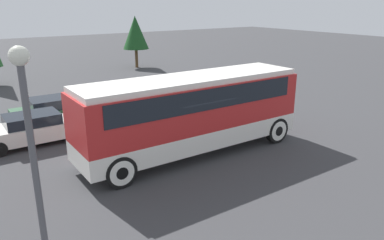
% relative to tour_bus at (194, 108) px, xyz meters
% --- Properties ---
extents(ground_plane, '(120.00, 120.00, 0.00)m').
position_rel_tour_bus_xyz_m(ground_plane, '(-0.10, 0.00, -1.98)').
color(ground_plane, '#38383A').
extents(tour_bus, '(9.67, 2.52, 3.29)m').
position_rel_tour_bus_xyz_m(tour_bus, '(0.00, 0.00, 0.00)').
color(tour_bus, silver).
rests_on(tour_bus, ground_plane).
extents(parked_car_near, '(4.35, 1.85, 1.38)m').
position_rel_tour_bus_xyz_m(parked_car_near, '(-5.15, 5.02, -1.29)').
color(parked_car_near, silver).
rests_on(parked_car_near, ground_plane).
extents(parked_car_mid, '(4.50, 1.96, 1.40)m').
position_rel_tour_bus_xyz_m(parked_car_mid, '(-3.56, 7.44, -1.29)').
color(parked_car_mid, '#2D5638').
rests_on(parked_car_mid, ground_plane).
extents(parked_car_far, '(4.10, 1.84, 1.36)m').
position_rel_tour_bus_xyz_m(parked_car_far, '(3.31, 6.32, -1.30)').
color(parked_car_far, black).
rests_on(parked_car_far, ground_plane).
extents(lamp_post, '(0.44, 0.44, 5.26)m').
position_rel_tour_bus_xyz_m(lamp_post, '(-6.92, -3.48, 1.51)').
color(lamp_post, '#515156').
rests_on(lamp_post, ground_plane).
extents(tree_center, '(2.43, 2.43, 4.87)m').
position_rel_tour_bus_xyz_m(tree_center, '(7.76, 20.85, 1.32)').
color(tree_center, brown).
rests_on(tree_center, ground_plane).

